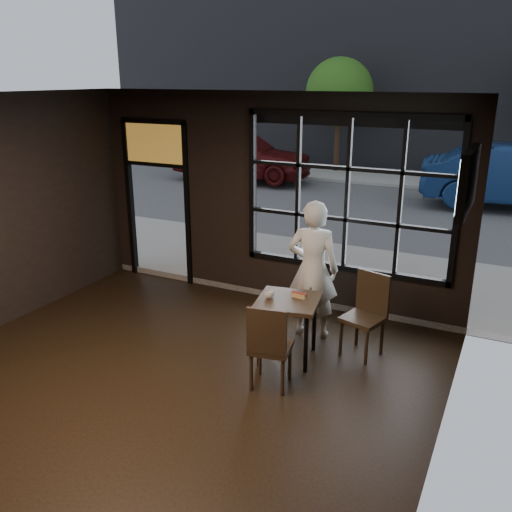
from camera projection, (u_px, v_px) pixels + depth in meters
The scene contains 15 objects.
floor at pixel (131, 412), 5.77m from camera, with size 6.00×7.00×0.02m, color black.
ceiling at pixel (104, 98), 4.75m from camera, with size 6.00×7.00×0.02m, color black.
wall_right at pixel (439, 332), 4.00m from camera, with size 0.04×7.00×3.20m, color black.
window_frame at pixel (347, 195), 7.67m from camera, with size 3.06×0.12×2.28m, color black.
stained_transom at pixel (155, 143), 8.89m from camera, with size 1.20×0.06×0.70m, color orange.
street_asphalt at pixel (448, 150), 26.18m from camera, with size 60.00×41.00×0.04m, color #545456.
cafe_table at pixel (287, 329), 6.75m from camera, with size 0.74×0.74×0.80m, color #2E2215.
chair_near at pixel (271, 344), 6.11m from camera, with size 0.45×0.45×1.04m, color #2E2215.
chair_window at pixel (363, 316), 6.79m from camera, with size 0.46×0.46×1.06m, color #2E2215.
man at pixel (313, 270), 7.22m from camera, with size 0.69×0.45×1.89m, color silver.
hotdog at pixel (299, 295), 6.67m from camera, with size 0.20×0.08×0.06m, color tan, non-canonical shape.
cup at pixel (269, 294), 6.65m from camera, with size 0.12×0.12×0.10m, color silver.
tv at pixel (469, 181), 5.24m from camera, with size 0.12×1.06×0.62m, color black.
maroon_car at pixel (241, 155), 18.06m from camera, with size 1.90×4.71×1.61m, color #4C0D0E.
tree_left at pixel (339, 92), 19.06m from camera, with size 2.37×2.37×4.04m.
Camera 1 is at (3.39, -3.84, 3.40)m, focal length 38.00 mm.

